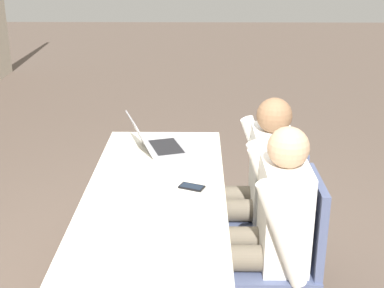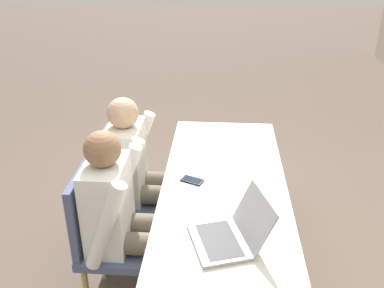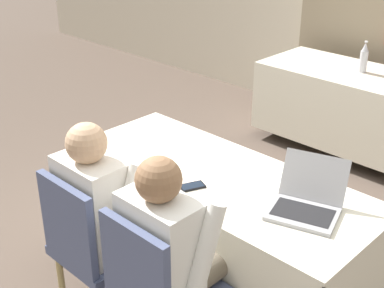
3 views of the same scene
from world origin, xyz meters
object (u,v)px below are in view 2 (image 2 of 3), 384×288
(laptop, at_px, (229,234))
(chair_near_right, at_px, (107,235))
(chair_near_left, at_px, (125,189))
(person_white_shirt, at_px, (122,213))
(cell_phone, at_px, (192,180))
(person_checkered_shirt, at_px, (138,169))

(laptop, height_order, chair_near_right, laptop)
(chair_near_left, bearing_deg, chair_near_right, -180.00)
(chair_near_right, relative_size, person_white_shirt, 0.78)
(laptop, height_order, chair_near_left, laptop)
(cell_phone, distance_m, person_checkered_shirt, 0.46)
(person_checkered_shirt, distance_m, person_white_shirt, 0.50)
(chair_near_left, relative_size, person_checkered_shirt, 0.78)
(chair_near_right, bearing_deg, person_checkered_shirt, -11.68)
(chair_near_left, relative_size, person_white_shirt, 0.78)
(cell_phone, height_order, person_white_shirt, person_white_shirt)
(chair_near_left, height_order, person_checkered_shirt, person_checkered_shirt)
(laptop, height_order, cell_phone, laptop)
(cell_phone, height_order, chair_near_left, chair_near_left)
(chair_near_left, xyz_separation_m, chair_near_right, (0.50, 0.00, 0.00))
(chair_near_right, xyz_separation_m, person_white_shirt, (0.00, 0.10, 0.16))
(person_white_shirt, bearing_deg, cell_phone, -56.80)
(laptop, relative_size, chair_near_right, 0.47)
(chair_near_left, relative_size, chair_near_right, 1.00)
(chair_near_left, bearing_deg, cell_phone, -117.58)
(laptop, bearing_deg, cell_phone, -175.99)
(cell_phone, xyz_separation_m, person_white_shirt, (0.25, -0.38, -0.08))
(person_checkered_shirt, bearing_deg, person_white_shirt, -180.00)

